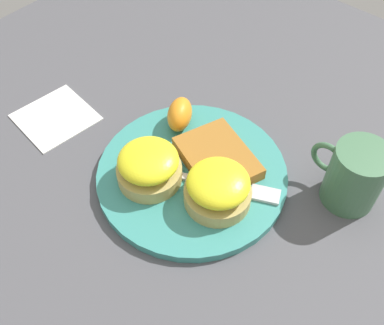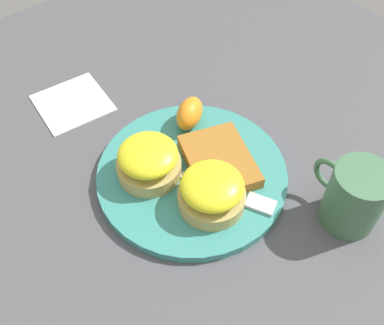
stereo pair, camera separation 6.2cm
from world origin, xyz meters
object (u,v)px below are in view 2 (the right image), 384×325
Objects in this scene: sandwich_benedict_right at (212,191)px; orange_wedge at (190,113)px; sandwich_benedict_left at (148,161)px; cup at (354,197)px; fork at (217,188)px; hashbrown_patty at (219,161)px.

sandwich_benedict_right reaches higher than orange_wedge.
sandwich_benedict_left is at bearing 19.33° from sandwich_benedict_right.
cup is at bearing -167.14° from orange_wedge.
fork is at bearing 157.07° from orange_wedge.
fork is (0.01, -0.02, -0.02)m from sandwich_benedict_right.
hashbrown_patty is at bearing -45.76° from fork.
sandwich_benedict_left and sandwich_benedict_right have the same top height.
hashbrown_patty is at bearing -122.51° from sandwich_benedict_left.
orange_wedge reaches higher than fork.
sandwich_benedict_right is at bearing 46.13° from cup.
sandwich_benedict_right reaches higher than hashbrown_patty.
orange_wedge is at bearing -22.93° from fork.
cup reaches higher than fork.
sandwich_benedict_left is at bearing 109.98° from orange_wedge.
cup is (-0.17, -0.08, 0.02)m from hashbrown_patty.
fork is at bearing 134.24° from hashbrown_patty.
sandwich_benedict_left is at bearing 57.49° from hashbrown_patty.
fork is (-0.08, -0.05, -0.02)m from sandwich_benedict_left.
sandwich_benedict_right is at bearing 120.16° from fork.
sandwich_benedict_left is 0.10m from sandwich_benedict_right.
hashbrown_patty reaches higher than fork.
cup is at bearing -143.34° from sandwich_benedict_left.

